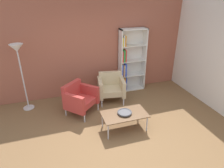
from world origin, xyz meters
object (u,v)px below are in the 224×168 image
Objects in this scene: decorative_bowl at (125,112)px; armchair_near_window at (111,87)px; armchair_spare_guest at (79,98)px; floor_lamp_torchiere at (18,56)px; coffee_table_low at (124,115)px; bookshelf_tall at (129,62)px.

armchair_near_window reaches higher than decorative_bowl.
armchair_spare_guest is 0.55× the size of floor_lamp_torchiere.
coffee_table_low is 1.23× the size of armchair_near_window.
bookshelf_tall is at bearing 43.25° from armchair_near_window.
armchair_spare_guest is (-0.84, 0.99, -0.02)m from decorative_bowl.
armchair_spare_guest reaches higher than decorative_bowl.
armchair_spare_guest is (-0.84, 0.99, 0.05)m from coffee_table_low.
armchair_near_window is at bearing -21.80° from armchair_spare_guest.
floor_lamp_torchiere is at bearing 111.34° from armchair_spare_guest.
bookshelf_tall is 1.01m from armchair_near_window.
armchair_spare_guest is at bearing -25.55° from floor_lamp_torchiere.
decorative_bowl is 2.85m from floor_lamp_torchiere.
bookshelf_tall reaches higher than floor_lamp_torchiere.
floor_lamp_torchiere is (-2.12, 1.60, 1.08)m from coffee_table_low.
armchair_near_window is at bearing -6.23° from floor_lamp_torchiere.
coffee_table_low is (-0.85, -1.85, -0.53)m from bookshelf_tall.
armchair_spare_guest reaches higher than coffee_table_low.
floor_lamp_torchiere reaches higher than decorative_bowl.
coffee_table_low is 3.12× the size of decorative_bowl.
decorative_bowl is 0.39× the size of armchair_near_window.
bookshelf_tall is 3.04m from floor_lamp_torchiere.
coffee_table_low is 1.37m from armchair_near_window.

